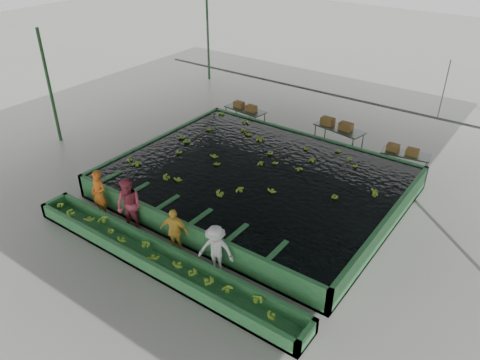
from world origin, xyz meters
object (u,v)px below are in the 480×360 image
Objects in this scene: sorting_trough at (158,259)px; box_stack_right at (402,153)px; packing_table_left at (245,118)px; packing_table_right at (404,163)px; box_stack_mid at (336,127)px; worker_c at (174,231)px; worker_d at (216,250)px; packing_table_mid at (338,138)px; worker_a at (99,194)px; worker_b at (129,206)px; flotation_tank at (256,182)px; box_stack_left at (245,109)px.

box_stack_right is (3.77, 9.76, 0.59)m from sorting_trough.
packing_table_right is at bearing 0.55° from packing_table_left.
packing_table_right is 1.29× the size of box_stack_mid.
worker_c is 9.74m from box_stack_right.
box_stack_right is (7.53, 0.03, 0.38)m from packing_table_left.
worker_d is (1.60, 0.00, 0.03)m from worker_c.
worker_d reaches higher than worker_c.
box_stack_mid is (0.72, 10.19, 0.74)m from sorting_trough.
packing_table_mid is (0.93, 9.40, -0.28)m from worker_c.
worker_a is at bearing -129.39° from packing_table_right.
worker_c is 9.42m from box_stack_mid.
packing_table_mid is (4.34, 9.40, -0.35)m from worker_a.
sorting_trough is 0.96m from worker_c.
worker_b reaches higher than packing_table_right.
worker_d is at bearing -70.33° from flotation_tank.
sorting_trough is 4.93× the size of packing_table_left.
box_stack_right is at bearing 51.00° from worker_b.
worker_a reaches higher than packing_table_right.
flotation_tank is 8.16× the size of box_stack_right.
box_stack_left is (-1.75, 8.90, -0.01)m from worker_b.
box_stack_mid is at bearing 67.12° from worker_c.
sorting_trough is at bearing -16.17° from worker_a.
sorting_trough is 6.48× the size of worker_c.
packing_table_left is at bearing 115.93° from box_stack_left.
worker_b is (1.48, 0.00, 0.09)m from worker_a.
packing_table_right is 3.26m from box_stack_mid.
worker_c reaches higher than packing_table_left.
worker_a reaches higher than packing_table_mid.
packing_table_mid reaches higher than sorting_trough.
worker_b is at bearing -106.13° from box_stack_mid.
worker_d reaches higher than box_stack_right.
worker_a is 11.65m from packing_table_right.
worker_b is (-2.00, -4.30, 0.49)m from flotation_tank.
flotation_tank is at bearing 90.00° from sorting_trough.
worker_a is 8.91m from box_stack_left.
box_stack_right is at bearing 0.24° from packing_table_left.
worker_b is at bearing -114.92° from flotation_tank.
packing_table_left is at bearing -179.76° from box_stack_right.
box_stack_mid is (4.47, 0.49, 0.06)m from box_stack_left.
box_stack_right is (5.77, 8.96, -0.09)m from worker_b.
worker_b is (-2.00, 0.80, 0.69)m from sorting_trough.
packing_table_right is at bearing 50.26° from flotation_tank.
worker_b reaches higher than box_stack_left.
box_stack_left is at bearing 94.90° from worker_b.
box_stack_left is at bearing 129.17° from flotation_tank.
packing_table_mid is (2.86, 9.40, -0.44)m from worker_b.
packing_table_left is 1.64× the size of box_stack_left.
packing_table_left is at bearing -174.17° from packing_table_mid.
box_stack_right is at bearing 0.42° from box_stack_left.
packing_table_left is at bearing -174.09° from box_stack_mid.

